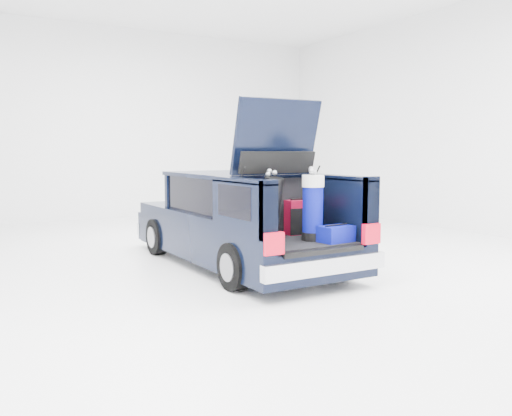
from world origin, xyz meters
TOP-DOWN VIEW (x-y plane):
  - ground at (0.00, 0.00)m, footprint 14.00×14.00m
  - car at (-0.00, 0.11)m, footprint 1.87×4.65m
  - red_suitcase at (0.33, -1.09)m, footprint 0.32×0.21m
  - black_golf_bag at (-0.22, -1.27)m, footprint 0.35×0.42m
  - blue_golf_bag at (0.22, -1.60)m, footprint 0.37×0.37m
  - blue_duffel at (0.41, -1.86)m, footprint 0.46×0.32m

SIDE VIEW (x-z plane):
  - ground at x=0.00m, z-range 0.00..0.00m
  - car at x=0.00m, z-range -0.56..1.91m
  - blue_duffel at x=0.41m, z-range 0.59..0.82m
  - red_suitcase at x=0.33m, z-range 0.59..1.10m
  - black_golf_bag at x=-0.22m, z-range 0.55..1.49m
  - blue_golf_bag at x=0.22m, z-range 0.55..1.53m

